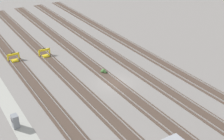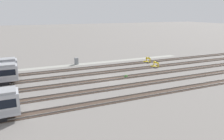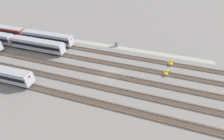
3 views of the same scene
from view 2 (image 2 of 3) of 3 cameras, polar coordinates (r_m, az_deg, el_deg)
ground_plane at (r=42.41m, az=-0.97°, el=-2.46°), size 400.00×400.00×0.00m
service_walkway at (r=55.55m, az=-6.66°, el=1.65°), size 54.00×2.00×0.01m
rail_track_nearest at (r=51.39m, az=-5.21°, el=0.64°), size 90.00×2.23×0.21m
rail_track_near_inner at (r=46.84m, az=-3.29°, el=-0.73°), size 90.00×2.23×0.21m
rail_track_middle at (r=42.39m, az=-0.97°, el=-2.40°), size 90.00×2.24×0.21m
rail_track_far_inner at (r=38.07m, az=1.90°, el=-4.45°), size 90.00×2.23×0.21m
rail_track_farthest at (r=33.94m, az=5.51°, el=-6.99°), size 90.00×2.23×0.21m
bumper_stop_nearest_track at (r=57.66m, az=9.22°, el=2.56°), size 1.36×2.00×1.22m
bumper_stop_near_inner_track at (r=53.11m, az=11.20°, el=1.41°), size 1.38×2.01×1.22m
electrical_cabinet at (r=55.22m, az=-9.30°, el=2.32°), size 0.90×0.73×1.60m
weed_clump at (r=43.54m, az=3.67°, el=-1.69°), size 0.92×0.70×0.64m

